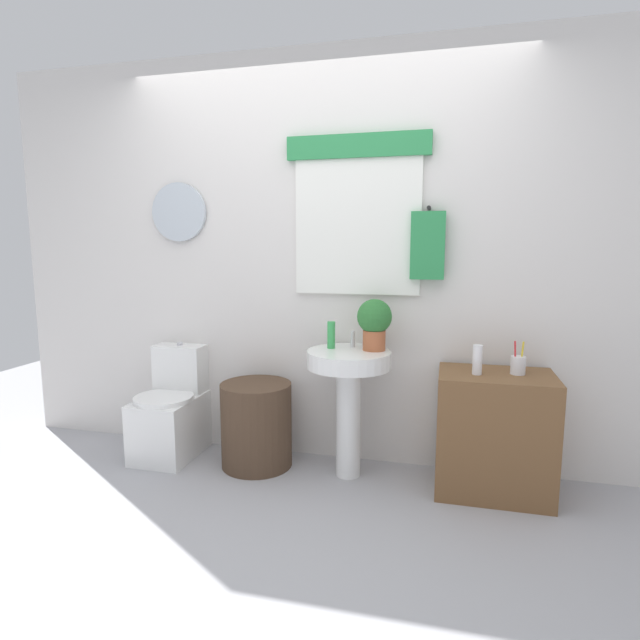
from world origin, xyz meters
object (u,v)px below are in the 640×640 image
(pedestal_sink, at_px, (349,383))
(potted_plant, at_px, (374,321))
(laundry_hamper, at_px, (256,425))
(toilet, at_px, (172,413))
(toothbrush_cup, at_px, (518,365))
(lotion_bottle, at_px, (477,360))
(wooden_cabinet, at_px, (494,433))
(soap_bottle, at_px, (331,335))

(pedestal_sink, relative_size, potted_plant, 2.53)
(laundry_hamper, bearing_deg, potted_plant, 4.67)
(laundry_hamper, bearing_deg, toilet, 176.98)
(toilet, xyz_separation_m, toothbrush_cup, (2.16, -0.01, 0.46))
(pedestal_sink, distance_m, potted_plant, 0.40)
(toilet, relative_size, pedestal_sink, 0.95)
(toilet, bearing_deg, pedestal_sink, -1.54)
(toothbrush_cup, bearing_deg, pedestal_sink, -178.79)
(toilet, bearing_deg, lotion_bottle, -2.14)
(wooden_cabinet, xyz_separation_m, soap_bottle, (-0.96, 0.05, 0.51))
(wooden_cabinet, bearing_deg, toothbrush_cup, 10.32)
(wooden_cabinet, xyz_separation_m, lotion_bottle, (-0.11, -0.04, 0.43))
(toilet, xyz_separation_m, pedestal_sink, (1.21, -0.03, 0.30))
(laundry_hamper, relative_size, wooden_cabinet, 0.78)
(soap_bottle, height_order, lotion_bottle, soap_bottle)
(laundry_hamper, xyz_separation_m, lotion_bottle, (1.32, -0.04, 0.50))
(laundry_hamper, bearing_deg, soap_bottle, 6.02)
(pedestal_sink, bearing_deg, laundry_hamper, 180.00)
(wooden_cabinet, bearing_deg, laundry_hamper, 180.00)
(toilet, relative_size, laundry_hamper, 1.38)
(soap_bottle, bearing_deg, potted_plant, 2.20)
(pedestal_sink, height_order, wooden_cabinet, pedestal_sink)
(toilet, distance_m, wooden_cabinet, 2.05)
(wooden_cabinet, distance_m, toothbrush_cup, 0.41)
(soap_bottle, bearing_deg, toothbrush_cup, -1.61)
(potted_plant, distance_m, lotion_bottle, 0.62)
(toilet, height_order, laundry_hamper, toilet)
(toilet, height_order, potted_plant, potted_plant)
(soap_bottle, relative_size, potted_plant, 0.54)
(toilet, bearing_deg, laundry_hamper, -3.02)
(toothbrush_cup, bearing_deg, potted_plant, 177.16)
(soap_bottle, xyz_separation_m, toothbrush_cup, (1.07, -0.03, -0.12))
(potted_plant, relative_size, toothbrush_cup, 1.66)
(toothbrush_cup, bearing_deg, lotion_bottle, -164.73)
(pedestal_sink, bearing_deg, lotion_bottle, -3.15)
(laundry_hamper, height_order, wooden_cabinet, wooden_cabinet)
(pedestal_sink, distance_m, soap_bottle, 0.31)
(lotion_bottle, distance_m, toothbrush_cup, 0.23)
(soap_bottle, bearing_deg, lotion_bottle, -6.06)
(toilet, height_order, wooden_cabinet, toilet)
(toilet, xyz_separation_m, potted_plant, (1.35, 0.03, 0.67))
(wooden_cabinet, relative_size, potted_plant, 2.25)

